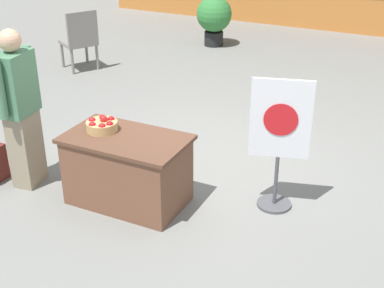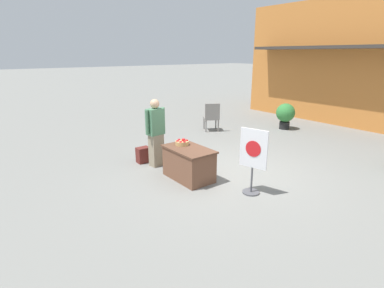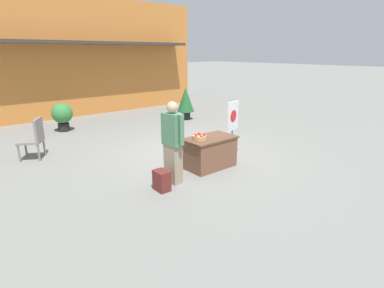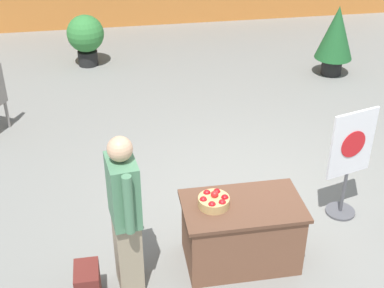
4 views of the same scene
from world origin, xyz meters
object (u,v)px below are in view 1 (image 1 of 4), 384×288
(poster_board, at_px, (279,139))
(patio_chair, at_px, (80,38))
(apple_basket, at_px, (102,125))
(potted_plant_near_right, at_px, (214,17))
(display_table, at_px, (128,170))
(person_visitor, at_px, (20,109))

(poster_board, xyz_separation_m, patio_chair, (-4.50, 2.78, -0.18))
(apple_basket, distance_m, patio_chair, 4.36)
(apple_basket, relative_size, potted_plant_near_right, 0.32)
(display_table, xyz_separation_m, patio_chair, (-3.09, 3.37, 0.21))
(person_visitor, bearing_deg, patio_chair, 110.70)
(display_table, xyz_separation_m, person_visitor, (-1.21, -0.16, 0.52))
(display_table, relative_size, person_visitor, 0.71)
(display_table, bearing_deg, potted_plant_near_right, 105.43)
(display_table, distance_m, apple_basket, 0.53)
(apple_basket, distance_m, poster_board, 1.81)
(display_table, bearing_deg, person_visitor, -172.66)
(poster_board, height_order, patio_chair, poster_board)
(person_visitor, height_order, patio_chair, person_visitor)
(person_visitor, xyz_separation_m, patio_chair, (-1.88, 3.53, -0.31))
(potted_plant_near_right, bearing_deg, patio_chair, -120.50)
(display_table, relative_size, potted_plant_near_right, 1.26)
(display_table, height_order, poster_board, poster_board)
(display_table, xyz_separation_m, potted_plant_near_right, (-1.62, 5.87, 0.21))
(apple_basket, height_order, poster_board, poster_board)
(display_table, distance_m, potted_plant_near_right, 6.09)
(patio_chair, bearing_deg, poster_board, 178.64)
(apple_basket, xyz_separation_m, person_visitor, (-0.91, -0.19, 0.09))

